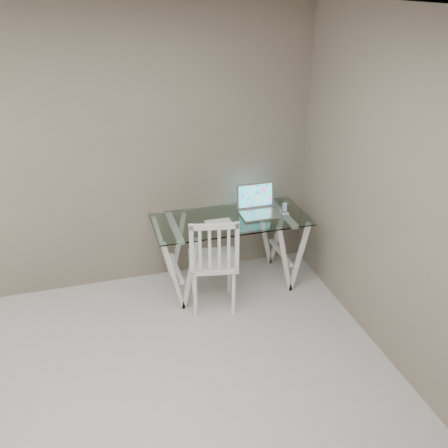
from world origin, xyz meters
name	(u,v)px	position (x,y,z in m)	size (l,w,h in m)	color
room	(124,224)	(-0.06, 0.02, 1.72)	(4.50, 4.52, 2.71)	#B4B2AC
desk	(230,251)	(1.06, 1.85, 0.38)	(1.50, 0.70, 0.75)	silver
chair	(213,260)	(0.80, 1.49, 0.53)	(0.51, 0.51, 0.96)	white
laptop	(258,206)	(1.37, 1.91, 0.81)	(0.39, 0.31, 0.27)	silver
keyboard	(218,222)	(0.93, 1.81, 0.75)	(0.27, 0.11, 0.01)	silver
mouse	(222,226)	(0.93, 1.68, 0.76)	(0.10, 0.06, 0.03)	white
phone_dock	(285,210)	(1.61, 1.81, 0.78)	(0.07, 0.07, 0.12)	white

